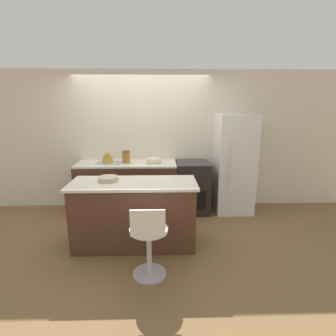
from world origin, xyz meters
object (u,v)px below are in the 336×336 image
oven_range (192,187)px  stool_chair (149,242)px  refrigerator (234,164)px  kettle (107,158)px  mixing_bowl (154,160)px

oven_range → stool_chair: 2.09m
refrigerator → kettle: bearing=179.7°
oven_range → kettle: kettle is taller
refrigerator → stool_chair: (-1.49, -1.96, -0.47)m
stool_chair → refrigerator: bearing=52.8°
mixing_bowl → refrigerator: bearing=-0.4°
kettle → mixing_bowl: size_ratio=0.77×
stool_chair → kettle: (-0.83, 1.97, 0.58)m
oven_range → mixing_bowl: size_ratio=3.68×
stool_chair → kettle: size_ratio=4.58×
oven_range → mixing_bowl: mixing_bowl is taller
oven_range → kettle: (-1.55, 0.01, 0.55)m
stool_chair → oven_range: bearing=69.7°
oven_range → mixing_bowl: bearing=179.0°
oven_range → kettle: bearing=179.6°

